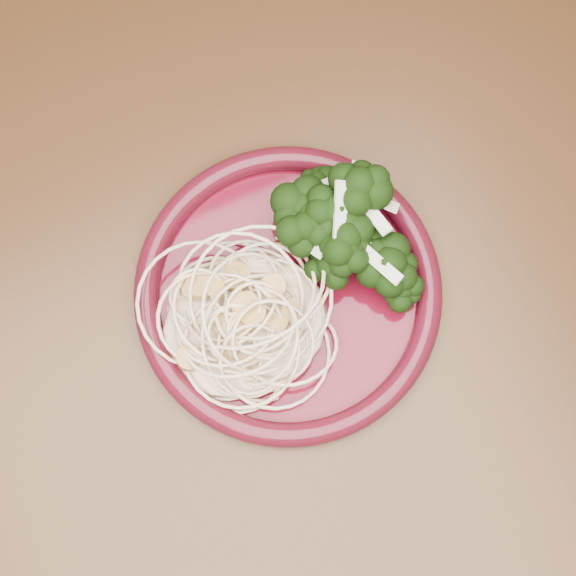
{
  "coord_description": "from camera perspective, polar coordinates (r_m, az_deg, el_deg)",
  "views": [
    {
      "loc": [
        -0.12,
        -0.12,
        1.37
      ],
      "look_at": [
        -0.06,
        0.01,
        0.77
      ],
      "focal_mm": 50.0,
      "sensor_mm": 36.0,
      "label": 1
    }
  ],
  "objects": [
    {
      "name": "onion_garnish",
      "position": [
        0.59,
        3.98,
        4.06
      ],
      "size": [
        0.09,
        0.11,
        0.05
      ],
      "primitive_type": null,
      "rotation": [
        0.0,
        0.0,
        0.25
      ],
      "color": "beige",
      "rests_on": "broccoli_pile"
    },
    {
      "name": "broccoli_pile",
      "position": [
        0.62,
        3.78,
        3.18
      ],
      "size": [
        0.12,
        0.17,
        0.05
      ],
      "primitive_type": "ellipsoid",
      "rotation": [
        0.0,
        0.0,
        0.25
      ],
      "color": "black",
      "rests_on": "dinner_plate"
    },
    {
      "name": "dining_table",
      "position": [
        0.74,
        4.68,
        -1.23
      ],
      "size": [
        1.2,
        0.8,
        0.75
      ],
      "color": "#472814",
      "rests_on": "ground"
    },
    {
      "name": "spaghetti_pile",
      "position": [
        0.61,
        -3.11,
        -2.42
      ],
      "size": [
        0.16,
        0.14,
        0.03
      ],
      "primitive_type": "ellipsoid",
      "rotation": [
        0.0,
        0.0,
        0.25
      ],
      "color": "beige",
      "rests_on": "dinner_plate"
    },
    {
      "name": "dinner_plate",
      "position": [
        0.63,
        0.0,
        -0.24
      ],
      "size": [
        0.3,
        0.3,
        0.02
      ],
      "rotation": [
        0.0,
        0.0,
        0.25
      ],
      "color": "#4D0714",
      "rests_on": "dining_table"
    },
    {
      "name": "scallop_cluster",
      "position": [
        0.58,
        -3.28,
        -1.8
      ],
      "size": [
        0.13,
        0.13,
        0.04
      ],
      "primitive_type": null,
      "rotation": [
        0.0,
        0.0,
        0.25
      ],
      "color": "tan",
      "rests_on": "spaghetti_pile"
    }
  ]
}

